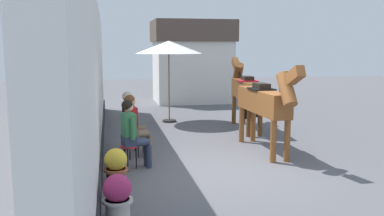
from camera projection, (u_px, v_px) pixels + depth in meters
name	position (u px, v px, depth m)	size (l,w,h in m)	color
ground_plane	(193.00, 136.00, 11.15)	(40.00, 40.00, 0.00)	#56565B
pub_facade_wall	(92.00, 87.00, 8.97)	(0.34, 14.00, 3.40)	white
distant_cottage	(192.00, 60.00, 18.00)	(3.40, 2.60, 3.50)	silver
seated_visitor_near	(132.00, 130.00, 8.08)	(0.61, 0.48, 1.39)	red
seated_visitor_middle	(134.00, 123.00, 8.88)	(0.61, 0.48, 1.39)	black
seated_visitor_far	(131.00, 118.00, 9.47)	(0.61, 0.48, 1.39)	gold
saddled_horse_near	(265.00, 102.00, 9.33)	(0.52, 3.00, 2.06)	brown
saddled_horse_far	(245.00, 90.00, 12.05)	(0.65, 3.00, 2.06)	brown
flower_planter_near	(117.00, 196.00, 5.79)	(0.43, 0.43, 0.64)	beige
flower_planter_middle	(116.00, 165.00, 7.26)	(0.43, 0.43, 0.64)	#A85638
cafe_parasol	(169.00, 48.00, 12.97)	(2.10, 2.10, 2.58)	black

